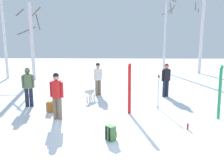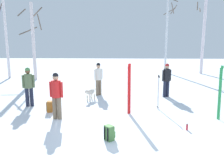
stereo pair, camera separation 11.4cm
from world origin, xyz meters
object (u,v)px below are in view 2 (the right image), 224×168
(dog, at_px, (90,92))
(water_bottle_0, at_px, (187,127))
(birch_tree_4, at_px, (167,27))
(person_1, at_px, (29,84))
(ski_poles_0, at_px, (158,91))
(ski_pair_planted_2, at_px, (220,93))
(birch_tree_2, at_px, (5,24))
(person_0, at_px, (98,77))
(backpack_0, at_px, (109,133))
(person_2, at_px, (56,93))
(person_3, at_px, (167,78))
(backpack_1, at_px, (50,107))
(birch_tree_5, at_px, (204,27))
(birch_tree_3, at_px, (33,39))
(ski_pair_planted_1, at_px, (129,89))

(dog, distance_m, water_bottle_0, 5.07)
(water_bottle_0, height_order, birch_tree_4, birch_tree_4)
(person_1, bearing_deg, ski_poles_0, -2.03)
(ski_pair_planted_2, relative_size, birch_tree_2, 0.25)
(person_0, xyz_separation_m, birch_tree_2, (-7.43, 5.32, 3.08))
(backpack_0, bearing_deg, water_bottle_0, 18.53)
(person_2, relative_size, ski_poles_0, 1.19)
(ski_pair_planted_2, distance_m, ski_poles_0, 2.34)
(ski_poles_0, bearing_deg, ski_pair_planted_2, -31.77)
(person_3, height_order, birch_tree_2, birch_tree_2)
(ski_poles_0, bearing_deg, backpack_0, -121.43)
(backpack_1, distance_m, birch_tree_2, 10.75)
(person_2, xyz_separation_m, water_bottle_0, (4.46, -0.91, -0.88))
(birch_tree_4, distance_m, birch_tree_5, 3.02)
(birch_tree_2, bearing_deg, ski_poles_0, -37.09)
(backpack_0, relative_size, birch_tree_3, 0.08)
(birch_tree_4, bearing_deg, dog, -119.03)
(person_3, distance_m, ski_poles_0, 2.25)
(ski_pair_planted_2, relative_size, ski_poles_0, 1.38)
(dog, bearing_deg, water_bottle_0, -44.91)
(backpack_1, bearing_deg, person_1, 146.36)
(person_3, xyz_separation_m, birch_tree_4, (1.80, 9.24, 3.09))
(ski_poles_0, height_order, birch_tree_3, birch_tree_3)
(backpack_0, xyz_separation_m, water_bottle_0, (2.46, 0.83, -0.12))
(ski_pair_planted_2, distance_m, birch_tree_5, 12.76)
(person_1, distance_m, water_bottle_0, 6.66)
(person_0, height_order, water_bottle_0, person_0)
(ski_poles_0, bearing_deg, birch_tree_5, 62.68)
(person_1, distance_m, birch_tree_5, 15.52)
(ski_poles_0, relative_size, backpack_0, 3.26)
(ski_poles_0, bearing_deg, backpack_1, -172.73)
(ski_poles_0, height_order, birch_tree_2, birch_tree_2)
(birch_tree_3, bearing_deg, birch_tree_4, 21.32)
(dog, relative_size, birch_tree_3, 0.15)
(ski_poles_0, xyz_separation_m, birch_tree_2, (-10.15, 7.68, 3.29))
(birch_tree_2, relative_size, birch_tree_4, 1.00)
(birch_tree_4, bearing_deg, person_3, -101.00)
(ski_pair_planted_1, height_order, backpack_1, ski_pair_planted_1)
(birch_tree_3, bearing_deg, backpack_0, -59.82)
(birch_tree_2, height_order, birch_tree_4, birch_tree_4)
(dog, xyz_separation_m, birch_tree_2, (-7.13, 6.40, 3.67))
(person_1, height_order, ski_pair_planted_1, ski_pair_planted_1)
(dog, relative_size, backpack_1, 1.87)
(person_1, bearing_deg, backpack_1, -33.64)
(ski_pair_planted_1, relative_size, ski_pair_planted_2, 1.00)
(dog, distance_m, birch_tree_2, 10.26)
(birch_tree_3, height_order, birch_tree_4, birch_tree_4)
(person_2, xyz_separation_m, person_3, (4.66, 3.49, 0.00))
(ski_pair_planted_1, distance_m, backpack_1, 3.26)
(ski_pair_planted_1, distance_m, birch_tree_3, 10.57)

